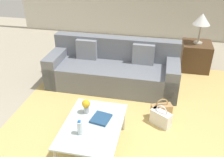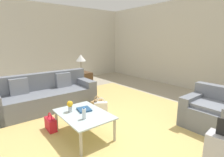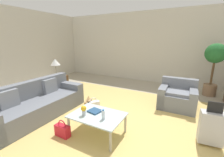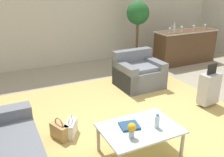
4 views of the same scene
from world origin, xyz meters
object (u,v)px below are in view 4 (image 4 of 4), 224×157
(water_bottle, at_px, (157,121))
(bar_console, at_px, (185,46))
(wine_glass_leftmost, at_px, (170,29))
(flower_vase, at_px, (132,129))
(wine_glass_left_of_centre, at_px, (182,28))
(coffee_table_book, at_px, (129,126))
(handbag_tan, at_px, (60,131))
(wine_glass_rightmost, at_px, (205,26))
(armchair, at_px, (138,74))
(coffee_table, at_px, (140,131))
(wine_glass_right_of_centre, at_px, (194,27))
(suitcase_silver, at_px, (209,88))
(potted_ficus, at_px, (138,22))
(wine_bottle_clear, at_px, (174,29))
(handbag_white, at_px, (71,128))

(water_bottle, xyz_separation_m, bar_console, (3.30, 3.20, -0.04))
(wine_glass_leftmost, bearing_deg, flower_vase, -133.75)
(wine_glass_leftmost, distance_m, wine_glass_left_of_centre, 0.44)
(flower_vase, distance_m, wine_glass_left_of_centre, 4.79)
(coffee_table_book, bearing_deg, handbag_tan, 144.62)
(flower_vase, relative_size, wine_glass_rightmost, 1.33)
(armchair, distance_m, wine_glass_rightmost, 3.09)
(water_bottle, height_order, coffee_table_book, water_bottle)
(coffee_table_book, height_order, wine_glass_leftmost, wine_glass_leftmost)
(coffee_table, distance_m, wine_glass_right_of_centre, 4.87)
(coffee_table_book, xyz_separation_m, wine_glass_left_of_centre, (3.40, 3.00, 0.61))
(wine_glass_left_of_centre, height_order, handbag_tan, wine_glass_left_of_centre)
(coffee_table, height_order, handbag_tan, coffee_table)
(suitcase_silver, bearing_deg, handbag_tan, 176.76)
(suitcase_silver, bearing_deg, armchair, 115.58)
(wine_glass_leftmost, relative_size, handbag_tan, 0.43)
(potted_ficus, bearing_deg, coffee_table_book, -122.66)
(wine_glass_rightmost, relative_size, potted_ficus, 0.09)
(wine_glass_right_of_centre, bearing_deg, armchair, -159.44)
(flower_vase, height_order, wine_bottle_clear, wine_bottle_clear)
(wine_glass_leftmost, xyz_separation_m, wine_glass_left_of_centre, (0.43, 0.02, 0.00))
(coffee_table_book, distance_m, wine_glass_left_of_centre, 4.57)
(coffee_table, xyz_separation_m, wine_glass_leftmost, (2.85, 3.05, 0.68))
(wine_glass_left_of_centre, bearing_deg, suitcase_silver, -118.36)
(handbag_tan, bearing_deg, water_bottle, -41.42)
(coffee_table_book, distance_m, handbag_tan, 1.15)
(wine_glass_left_of_centre, relative_size, wine_glass_rightmost, 1.00)
(wine_glass_right_of_centre, bearing_deg, wine_glass_rightmost, -1.03)
(wine_glass_leftmost, bearing_deg, bar_console, 3.99)
(wine_glass_rightmost, height_order, suitcase_silver, wine_glass_rightmost)
(coffee_table_book, xyz_separation_m, suitcase_silver, (2.12, 0.62, -0.09))
(wine_glass_leftmost, bearing_deg, wine_glass_right_of_centre, 1.13)
(wine_bottle_clear, bearing_deg, wine_glass_left_of_centre, 14.60)
(potted_ficus, bearing_deg, coffee_table, -120.74)
(wine_glass_rightmost, bearing_deg, water_bottle, -141.32)
(armchair, height_order, wine_glass_rightmost, wine_glass_rightmost)
(armchair, bearing_deg, suitcase_silver, -64.42)
(handbag_white, xyz_separation_m, handbag_tan, (-0.18, -0.00, 0.00))
(wine_glass_left_of_centre, bearing_deg, wine_bottle_clear, -165.40)
(armchair, distance_m, handbag_tan, 2.55)
(coffee_table_book, relative_size, suitcase_silver, 0.29)
(coffee_table_book, distance_m, wine_glass_leftmost, 4.25)
(wine_glass_rightmost, bearing_deg, coffee_table, -143.58)
(water_bottle, height_order, suitcase_silver, suitcase_silver)
(wine_glass_left_of_centre, xyz_separation_m, suitcase_silver, (-1.28, -2.38, -0.71))
(handbag_tan, xyz_separation_m, potted_ficus, (3.09, 2.84, 1.07))
(wine_glass_leftmost, relative_size, wine_glass_left_of_centre, 1.00)
(suitcase_silver, xyz_separation_m, potted_ficus, (0.20, 3.00, 0.84))
(armchair, bearing_deg, coffee_table_book, -124.25)
(wine_bottle_clear, bearing_deg, water_bottle, -131.54)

